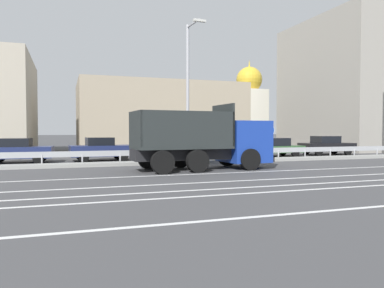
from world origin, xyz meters
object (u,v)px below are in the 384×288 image
at_px(dump_truck, 217,144).
at_px(parked_car_2, 18,151).
at_px(parked_car_4, 187,149).
at_px(church_tower, 249,108).
at_px(street_lamp_1, 189,86).
at_px(median_road_sign, 270,142).
at_px(parked_car_6, 326,145).
at_px(parked_car_3, 101,149).
at_px(parked_car_5, 273,147).

distance_m(dump_truck, parked_car_2, 11.94).
relative_size(parked_car_4, church_tower, 0.38).
bearing_deg(street_lamp_1, parked_car_4, 72.80).
relative_size(dump_truck, median_road_sign, 3.06).
height_order(parked_car_4, parked_car_6, parked_car_6).
relative_size(parked_car_3, parked_car_6, 0.93).
relative_size(median_road_sign, street_lamp_1, 0.28).
height_order(parked_car_2, parked_car_5, parked_car_2).
bearing_deg(parked_car_6, median_road_sign, -60.10).
distance_m(dump_truck, parked_car_3, 8.62).
xyz_separation_m(median_road_sign, church_tower, (9.87, 21.65, 3.62)).
relative_size(median_road_sign, parked_car_5, 0.50).
xyz_separation_m(dump_truck, parked_car_4, (0.90, 7.44, -0.57)).
xyz_separation_m(median_road_sign, parked_car_4, (-4.10, 4.03, -0.53)).
height_order(median_road_sign, parked_car_3, median_road_sign).
height_order(parked_car_2, church_tower, church_tower).
distance_m(parked_car_2, parked_car_4, 10.67).
bearing_deg(parked_car_3, church_tower, 128.24).
bearing_deg(dump_truck, parked_car_6, 117.02).
distance_m(dump_truck, street_lamp_1, 4.71).
bearing_deg(dump_truck, parked_car_3, -147.71).
bearing_deg(dump_truck, median_road_sign, 121.20).
height_order(dump_truck, median_road_sign, dump_truck).
bearing_deg(parked_car_5, street_lamp_1, 114.43).
xyz_separation_m(street_lamp_1, parked_car_4, (1.25, 4.03, -3.80)).
height_order(median_road_sign, parked_car_2, median_road_sign).
height_order(street_lamp_1, church_tower, church_tower).
bearing_deg(median_road_sign, church_tower, 65.48).
xyz_separation_m(street_lamp_1, parked_car_5, (7.67, 3.45, -3.77)).
xyz_separation_m(parked_car_5, church_tower, (7.55, 18.19, 4.12)).
relative_size(parked_car_3, parked_car_5, 0.87).
bearing_deg(median_road_sign, parked_car_3, 160.08).
relative_size(median_road_sign, parked_car_6, 0.53).
relative_size(dump_truck, parked_car_5, 1.52).
relative_size(street_lamp_1, parked_car_3, 2.02).
bearing_deg(parked_car_5, dump_truck, 133.35).
bearing_deg(parked_car_2, parked_car_6, 94.60).
bearing_deg(parked_car_5, parked_car_2, 90.21).
relative_size(parked_car_5, church_tower, 0.42).
relative_size(street_lamp_1, parked_car_2, 2.05).
distance_m(dump_truck, parked_car_4, 7.51).
bearing_deg(parked_car_4, church_tower, -37.21).
xyz_separation_m(dump_truck, church_tower, (14.87, 25.05, 3.59)).
bearing_deg(parked_car_5, median_road_sign, 146.32).
relative_size(dump_truck, parked_car_6, 1.63).
bearing_deg(parked_car_2, parked_car_4, 97.03).
bearing_deg(parked_car_6, church_tower, 174.73).
distance_m(median_road_sign, parked_car_3, 10.62).
relative_size(parked_car_2, parked_car_4, 0.94).
distance_m(street_lamp_1, parked_car_2, 10.69).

